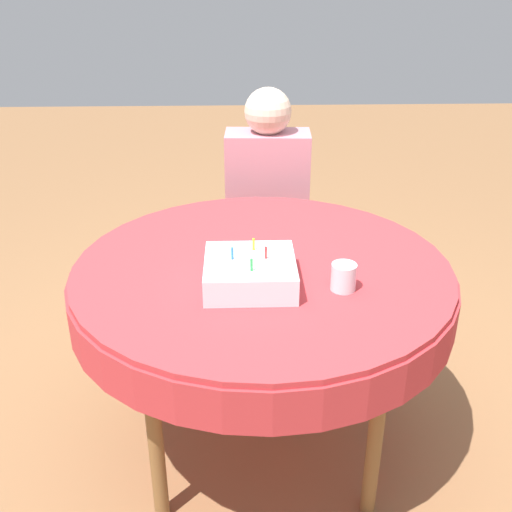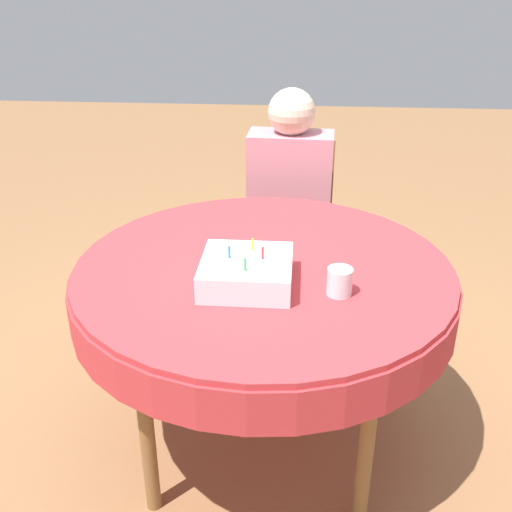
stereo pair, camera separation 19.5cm
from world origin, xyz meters
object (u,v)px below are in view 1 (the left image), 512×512
object	(u,v)px
chair	(267,224)
person	(267,188)
drinking_glass	(344,277)
birthday_cake	(250,272)

from	to	relation	value
chair	person	xyz separation A→B (m)	(-0.00, -0.10, 0.22)
person	drinking_glass	world-z (taller)	person
birthday_cake	chair	bearing A→B (deg)	84.39
person	drinking_glass	distance (m)	1.09
drinking_glass	person	bearing A→B (deg)	99.59
person	chair	bearing A→B (deg)	90.00
chair	birthday_cake	size ratio (longest dim) A/B	3.18
person	birthday_cake	size ratio (longest dim) A/B	4.19
chair	person	distance (m)	0.24
chair	birthday_cake	bearing A→B (deg)	-92.84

